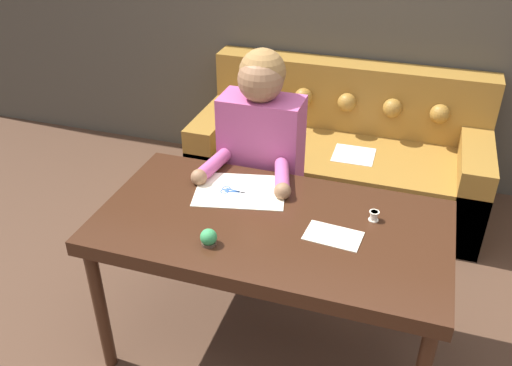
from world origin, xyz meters
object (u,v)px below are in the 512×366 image
at_px(thread_spool, 374,216).
at_px(dining_table, 271,234).
at_px(person, 261,166).
at_px(pin_cushion, 209,238).
at_px(couch, 339,157).
at_px(scissors, 234,192).

bearing_deg(thread_spool, dining_table, -161.46).
xyz_separation_m(person, thread_spool, (0.65, -0.41, 0.09)).
bearing_deg(pin_cushion, thread_spool, 31.53).
height_order(couch, scissors, couch).
bearing_deg(person, pin_cushion, -88.14).
bearing_deg(couch, scissors, -102.36).
height_order(scissors, thread_spool, thread_spool).
distance_m(scissors, pin_cushion, 0.41).
xyz_separation_m(couch, thread_spool, (0.37, -1.36, 0.48)).
bearing_deg(pin_cushion, person, 91.86).
bearing_deg(thread_spool, couch, 105.08).
xyz_separation_m(scissors, thread_spool, (0.66, -0.03, 0.02)).
xyz_separation_m(dining_table, pin_cushion, (-0.20, -0.24, 0.11)).
relative_size(person, thread_spool, 29.97).
height_order(person, pin_cushion, person).
xyz_separation_m(couch, pin_cushion, (-0.25, -1.74, 0.49)).
height_order(couch, pin_cushion, couch).
bearing_deg(scissors, person, 88.29).
xyz_separation_m(dining_table, person, (-0.22, 0.55, 0.01)).
bearing_deg(pin_cushion, scissors, 95.19).
relative_size(couch, scissors, 9.22).
distance_m(person, scissors, 0.39).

